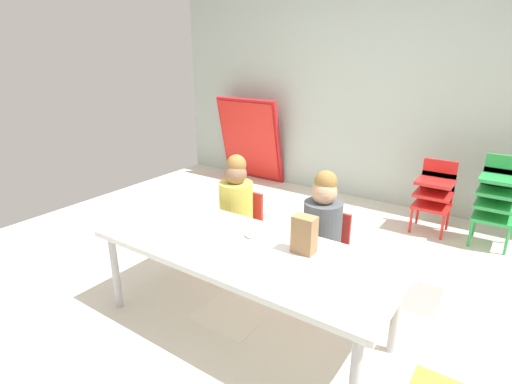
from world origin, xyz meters
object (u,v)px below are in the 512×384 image
seated_child_middle_seat (323,223)px  donut_powdered_on_plate (253,234)px  kid_chair_red_stack (435,191)px  kid_chair_green_stack (498,196)px  folded_activity_table (250,140)px  paper_plate_center_table (263,270)px  paper_plate_near_edge (253,237)px  seated_child_near_camera (237,201)px  paper_bag_brown (304,235)px  craft_table (244,253)px

seated_child_middle_seat → donut_powdered_on_plate: 0.53m
kid_chair_red_stack → donut_powdered_on_plate: 2.17m
seated_child_middle_seat → kid_chair_green_stack: (0.91, 1.60, -0.10)m
kid_chair_red_stack → folded_activity_table: (-2.38, 0.34, 0.14)m
seated_child_middle_seat → donut_powdered_on_plate: bearing=-118.4°
paper_plate_center_table → kid_chair_green_stack: bearing=69.4°
kid_chair_green_stack → paper_plate_near_edge: (-1.16, -2.07, 0.12)m
seated_child_near_camera → folded_activity_table: (-1.25, 1.94, -0.02)m
kid_chair_green_stack → paper_plate_near_edge: bearing=-119.3°
paper_bag_brown → paper_plate_near_edge: paper_bag_brown is taller
folded_activity_table → paper_bag_brown: (2.07, -2.40, 0.14)m
kid_chair_red_stack → kid_chair_green_stack: size_ratio=0.85×
seated_child_middle_seat → paper_bag_brown: seated_child_middle_seat is taller
kid_chair_red_stack → kid_chair_green_stack: (0.51, 0.00, 0.06)m
seated_child_near_camera → kid_chair_red_stack: (1.13, 1.60, -0.16)m
seated_child_middle_seat → paper_bag_brown: size_ratio=4.17×
seated_child_near_camera → kid_chair_green_stack: 2.29m
paper_bag_brown → paper_plate_center_table: 0.33m
folded_activity_table → donut_powdered_on_plate: folded_activity_table is taller
seated_child_middle_seat → paper_plate_near_edge: seated_child_middle_seat is taller
seated_child_middle_seat → kid_chair_red_stack: 1.66m
kid_chair_green_stack → paper_plate_near_edge: 2.37m
folded_activity_table → paper_plate_near_edge: size_ratio=6.04×
seated_child_near_camera → kid_chair_green_stack: seated_child_near_camera is taller
kid_chair_red_stack → folded_activity_table: size_ratio=0.63×
craft_table → donut_powdered_on_plate: 0.15m
folded_activity_table → paper_plate_center_table: bearing=-53.5°
seated_child_near_camera → paper_plate_center_table: seated_child_near_camera is taller
paper_plate_near_edge → paper_plate_center_table: size_ratio=1.00×
kid_chair_red_stack → folded_activity_table: bearing=171.9°
seated_child_near_camera → kid_chair_red_stack: 1.97m
craft_table → donut_powdered_on_plate: size_ratio=16.51×
kid_chair_green_stack → seated_child_middle_seat: bearing=-119.6°
folded_activity_table → paper_bag_brown: size_ratio=4.94×
paper_plate_center_table → paper_bag_brown: bearing=76.4°
paper_plate_center_table → kid_chair_red_stack: bearing=81.0°
kid_chair_red_stack → paper_bag_brown: bearing=-98.4°
paper_plate_near_edge → folded_activity_table: bearing=125.7°
kid_chair_green_stack → donut_powdered_on_plate: (-1.16, -2.07, 0.14)m
kid_chair_green_stack → donut_powdered_on_plate: 2.37m
kid_chair_green_stack → craft_table: bearing=-117.3°
craft_table → seated_child_middle_seat: 0.64m
seated_child_near_camera → donut_powdered_on_plate: bearing=-44.0°
seated_child_middle_seat → paper_bag_brown: (0.10, -0.46, 0.12)m
folded_activity_table → seated_child_middle_seat: bearing=-44.4°
kid_chair_green_stack → kid_chair_red_stack: bearing=-179.9°
craft_table → paper_plate_center_table: (0.25, -0.17, 0.05)m
craft_table → paper_plate_near_edge: (-0.02, 0.13, 0.05)m
folded_activity_table → paper_plate_center_table: (2.00, -2.70, 0.04)m
seated_child_middle_seat → kid_chair_green_stack: seated_child_middle_seat is taller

